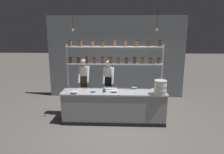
{
  "coord_description": "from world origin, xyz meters",
  "views": [
    {
      "loc": [
        0.18,
        -5.53,
        2.57
      ],
      "look_at": [
        -0.06,
        0.2,
        1.29
      ],
      "focal_mm": 32.0,
      "sensor_mm": 36.0,
      "label": 1
    }
  ],
  "objects_px": {
    "prep_bowl_near_right": "(94,91)",
    "prep_bowl_near_left": "(114,91)",
    "chef_left": "(84,81)",
    "prep_bowl_center_front": "(134,88)",
    "chef_center": "(109,82)",
    "prep_bowl_center_back": "(74,92)",
    "container_stack": "(160,87)",
    "serving_cup_front": "(104,90)",
    "cutting_board": "(110,88)",
    "spice_shelf_unit": "(114,57)"
  },
  "relations": [
    {
      "from": "prep_bowl_near_right",
      "to": "prep_bowl_near_left",
      "type": "bearing_deg",
      "value": 0.25
    },
    {
      "from": "chef_left",
      "to": "prep_bowl_center_front",
      "type": "distance_m",
      "value": 1.67
    },
    {
      "from": "chef_center",
      "to": "prep_bowl_center_back",
      "type": "bearing_deg",
      "value": -122.32
    },
    {
      "from": "chef_center",
      "to": "container_stack",
      "type": "distance_m",
      "value": 1.84
    },
    {
      "from": "chef_center",
      "to": "prep_bowl_near_right",
      "type": "bearing_deg",
      "value": -104.99
    },
    {
      "from": "serving_cup_front",
      "to": "prep_bowl_center_front",
      "type": "bearing_deg",
      "value": 24.83
    },
    {
      "from": "container_stack",
      "to": "prep_bowl_center_back",
      "type": "xyz_separation_m",
      "value": [
        -2.36,
        0.0,
        -0.17
      ]
    },
    {
      "from": "cutting_board",
      "to": "prep_bowl_near_right",
      "type": "height_order",
      "value": "prep_bowl_near_right"
    },
    {
      "from": "chef_left",
      "to": "prep_bowl_center_back",
      "type": "xyz_separation_m",
      "value": [
        -0.09,
        -1.04,
        -0.07
      ]
    },
    {
      "from": "spice_shelf_unit",
      "to": "chef_left",
      "type": "bearing_deg",
      "value": 156.73
    },
    {
      "from": "chef_left",
      "to": "serving_cup_front",
      "type": "height_order",
      "value": "chef_left"
    },
    {
      "from": "cutting_board",
      "to": "chef_left",
      "type": "bearing_deg",
      "value": 150.5
    },
    {
      "from": "prep_bowl_center_back",
      "to": "serving_cup_front",
      "type": "relative_size",
      "value": 1.98
    },
    {
      "from": "spice_shelf_unit",
      "to": "serving_cup_front",
      "type": "bearing_deg",
      "value": -120.78
    },
    {
      "from": "spice_shelf_unit",
      "to": "prep_bowl_center_back",
      "type": "bearing_deg",
      "value": -150.94
    },
    {
      "from": "spice_shelf_unit",
      "to": "chef_left",
      "type": "height_order",
      "value": "spice_shelf_unit"
    },
    {
      "from": "serving_cup_front",
      "to": "prep_bowl_near_left",
      "type": "bearing_deg",
      "value": 1.66
    },
    {
      "from": "spice_shelf_unit",
      "to": "chef_center",
      "type": "relative_size",
      "value": 1.69
    },
    {
      "from": "chef_left",
      "to": "cutting_board",
      "type": "height_order",
      "value": "chef_left"
    },
    {
      "from": "chef_center",
      "to": "prep_bowl_near_left",
      "type": "relative_size",
      "value": 8.14
    },
    {
      "from": "spice_shelf_unit",
      "to": "prep_bowl_center_back",
      "type": "height_order",
      "value": "spice_shelf_unit"
    },
    {
      "from": "prep_bowl_near_left",
      "to": "prep_bowl_center_front",
      "type": "distance_m",
      "value": 0.7
    },
    {
      "from": "prep_bowl_center_back",
      "to": "prep_bowl_near_right",
      "type": "xyz_separation_m",
      "value": [
        0.52,
        0.16,
        -0.0
      ]
    },
    {
      "from": "container_stack",
      "to": "cutting_board",
      "type": "height_order",
      "value": "container_stack"
    },
    {
      "from": "chef_left",
      "to": "cutting_board",
      "type": "relative_size",
      "value": 4.37
    },
    {
      "from": "chef_center",
      "to": "prep_bowl_near_right",
      "type": "xyz_separation_m",
      "value": [
        -0.37,
        -0.93,
        -0.04
      ]
    },
    {
      "from": "chef_left",
      "to": "prep_bowl_center_back",
      "type": "relative_size",
      "value": 8.46
    },
    {
      "from": "chef_left",
      "to": "chef_center",
      "type": "distance_m",
      "value": 0.8
    },
    {
      "from": "container_stack",
      "to": "prep_bowl_near_left",
      "type": "distance_m",
      "value": 1.27
    },
    {
      "from": "prep_bowl_center_front",
      "to": "prep_bowl_near_right",
      "type": "distance_m",
      "value": 1.24
    },
    {
      "from": "chef_center",
      "to": "prep_bowl_near_right",
      "type": "distance_m",
      "value": 1.0
    },
    {
      "from": "cutting_board",
      "to": "prep_bowl_center_front",
      "type": "distance_m",
      "value": 0.72
    },
    {
      "from": "chef_left",
      "to": "prep_bowl_near_left",
      "type": "xyz_separation_m",
      "value": [
        1.01,
        -0.87,
        -0.07
      ]
    },
    {
      "from": "spice_shelf_unit",
      "to": "cutting_board",
      "type": "bearing_deg",
      "value": -150.6
    },
    {
      "from": "container_stack",
      "to": "serving_cup_front",
      "type": "xyz_separation_m",
      "value": [
        -1.54,
        0.16,
        -0.15
      ]
    },
    {
      "from": "spice_shelf_unit",
      "to": "container_stack",
      "type": "height_order",
      "value": "spice_shelf_unit"
    },
    {
      "from": "container_stack",
      "to": "prep_bowl_near_right",
      "type": "height_order",
      "value": "container_stack"
    },
    {
      "from": "spice_shelf_unit",
      "to": "chef_center",
      "type": "xyz_separation_m",
      "value": [
        -0.2,
        0.48,
        -0.89
      ]
    },
    {
      "from": "prep_bowl_near_left",
      "to": "prep_bowl_center_back",
      "type": "height_order",
      "value": "same"
    },
    {
      "from": "container_stack",
      "to": "cutting_board",
      "type": "xyz_separation_m",
      "value": [
        -1.38,
        0.54,
        -0.19
      ]
    },
    {
      "from": "container_stack",
      "to": "prep_bowl_center_back",
      "type": "distance_m",
      "value": 2.36
    },
    {
      "from": "chef_center",
      "to": "prep_bowl_near_right",
      "type": "height_order",
      "value": "chef_center"
    },
    {
      "from": "container_stack",
      "to": "serving_cup_front",
      "type": "distance_m",
      "value": 1.55
    },
    {
      "from": "prep_bowl_near_left",
      "to": "serving_cup_front",
      "type": "xyz_separation_m",
      "value": [
        -0.29,
        -0.01,
        0.02
      ]
    },
    {
      "from": "prep_bowl_near_left",
      "to": "prep_bowl_near_right",
      "type": "height_order",
      "value": "prep_bowl_near_left"
    },
    {
      "from": "chef_center",
      "to": "prep_bowl_center_front",
      "type": "distance_m",
      "value": 0.96
    },
    {
      "from": "spice_shelf_unit",
      "to": "prep_bowl_center_back",
      "type": "distance_m",
      "value": 1.55
    },
    {
      "from": "serving_cup_front",
      "to": "chef_left",
      "type": "bearing_deg",
      "value": 129.52
    },
    {
      "from": "serving_cup_front",
      "to": "chef_center",
      "type": "bearing_deg",
      "value": 85.94
    },
    {
      "from": "prep_bowl_center_back",
      "to": "serving_cup_front",
      "type": "bearing_deg",
      "value": 10.58
    }
  ]
}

